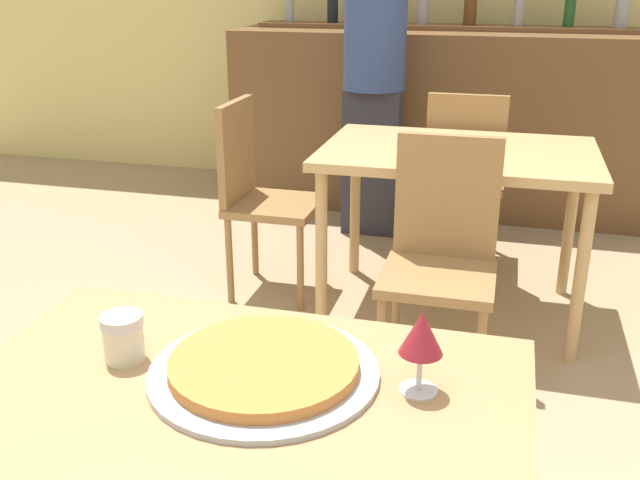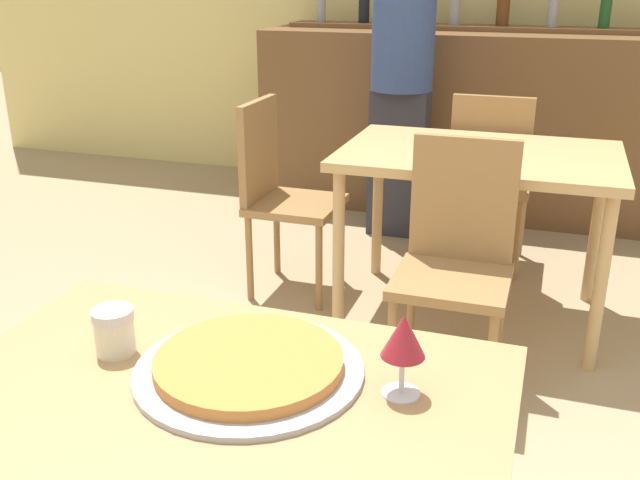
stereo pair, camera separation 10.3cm
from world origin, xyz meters
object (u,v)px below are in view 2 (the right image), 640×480
person_standing (402,68)px  pizza_tray (249,365)px  chair_far_side_back (490,172)px  chair_far_side_front (457,250)px  cheese_shaker (114,331)px  chair_far_side_left (279,186)px  wine_glass (403,338)px

person_standing → pizza_tray: bearing=-83.2°
chair_far_side_back → pizza_tray: (-0.21, -2.45, 0.24)m
chair_far_side_front → chair_far_side_back: (0.00, 1.12, 0.00)m
chair_far_side_front → pizza_tray: size_ratio=2.08×
chair_far_side_front → cheese_shaker: bearing=-110.1°
pizza_tray → person_standing: size_ratio=0.25×
chair_far_side_back → person_standing: 0.81m
chair_far_side_left → person_standing: person_standing is taller
chair_far_side_front → pizza_tray: bearing=-99.0°
pizza_tray → wine_glass: bearing=4.2°
chair_far_side_back → pizza_tray: size_ratio=2.08×
wine_glass → chair_far_side_left: bearing=117.7°
chair_far_side_left → wine_glass: (0.98, -1.87, 0.34)m
cheese_shaker → pizza_tray: bearing=2.7°
chair_far_side_left → cheese_shaker: size_ratio=9.58×
chair_far_side_left → pizza_tray: 2.03m
chair_far_side_front → wine_glass: (0.08, -1.31, 0.34)m
person_standing → wine_glass: bearing=-77.5°
chair_far_side_left → wine_glass: bearing=-152.3°
wine_glass → chair_far_side_back: bearing=91.8°
pizza_tray → person_standing: person_standing is taller
cheese_shaker → wine_glass: wine_glass is taller
chair_far_side_left → cheese_shaker: (0.41, -1.91, 0.27)m
chair_far_side_front → chair_far_side_left: 1.06m
person_standing → wine_glass: size_ratio=11.04×
chair_far_side_front → person_standing: (-0.55, 1.52, 0.44)m
chair_far_side_front → chair_far_side_back: same height
person_standing → cheese_shaker: bearing=-88.9°
chair_far_side_front → cheese_shaker: chair_far_side_front is taller
chair_far_side_front → pizza_tray: chair_far_side_front is taller
chair_far_side_back → person_standing: bearing=-36.1°
chair_far_side_left → wine_glass: chair_far_side_left is taller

